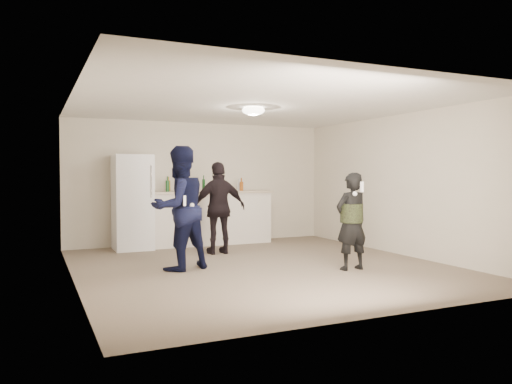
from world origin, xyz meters
name	(u,v)px	position (x,y,z in m)	size (l,w,h in m)	color
floor	(261,266)	(0.00, 0.00, 0.00)	(6.00, 6.00, 0.00)	#6B5B4C
ceiling	(261,105)	(0.00, 0.00, 2.50)	(6.00, 6.00, 0.00)	silver
wall_back	(201,183)	(0.00, 3.00, 1.25)	(6.00, 6.00, 0.00)	beige
wall_front	(388,192)	(0.00, -3.00, 1.25)	(6.00, 6.00, 0.00)	beige
wall_left	(72,188)	(-2.75, 0.00, 1.25)	(6.00, 6.00, 0.00)	beige
wall_right	(402,185)	(2.75, 0.00, 1.25)	(6.00, 6.00, 0.00)	beige
counter	(208,219)	(0.04, 2.67, 0.53)	(2.60, 0.56, 1.05)	silver
counter_top	(208,192)	(0.04, 2.67, 1.07)	(2.68, 0.64, 0.04)	beige
fridge	(132,202)	(-1.49, 2.60, 0.90)	(0.70, 0.70, 1.80)	white
fridge_handle	(151,181)	(-1.21, 2.23, 1.30)	(0.02, 0.02, 0.60)	silver
ceiling_dome	(253,110)	(0.00, 0.30, 2.45)	(0.36, 0.36, 0.16)	white
shaker	(192,187)	(-0.25, 2.81, 1.18)	(0.08, 0.08, 0.17)	silver
man	(179,208)	(-1.24, 0.24, 0.93)	(0.90, 0.70, 1.85)	#0E133D
woman	(351,221)	(1.11, -0.81, 0.73)	(0.53, 0.35, 1.45)	black
camo_shorts	(352,213)	(1.11, -0.81, 0.85)	(0.34, 0.34, 0.28)	#2B3A1A
spectator	(219,208)	(-0.17, 1.43, 0.83)	(0.97, 0.40, 1.65)	black
remote_man	(184,201)	(-1.24, -0.04, 1.05)	(0.04, 0.04, 0.15)	white
nunchuk_man	(192,205)	(-1.12, -0.01, 0.98)	(0.07, 0.07, 0.07)	white
remote_woman	(362,187)	(1.11, -1.06, 1.25)	(0.04, 0.04, 0.15)	white
nunchuk_woman	(355,194)	(1.01, -1.03, 1.15)	(0.07, 0.07, 0.07)	silver
bottle_cluster	(202,186)	(-0.10, 2.64, 1.19)	(1.63, 0.38, 0.24)	silver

